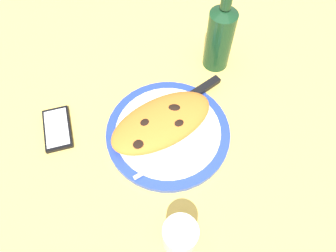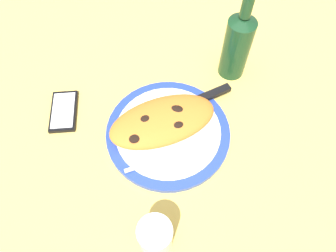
% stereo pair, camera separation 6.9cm
% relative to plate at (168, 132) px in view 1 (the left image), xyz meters
% --- Properties ---
extents(ground_plane, '(1.50, 1.50, 0.03)m').
position_rel_plate_xyz_m(ground_plane, '(0.00, 0.00, -0.02)').
color(ground_plane, '#DBB756').
extents(plate, '(0.30, 0.30, 0.02)m').
position_rel_plate_xyz_m(plate, '(0.00, 0.00, 0.00)').
color(plate, '#233D99').
rests_on(plate, ground_plane).
extents(calzone, '(0.28, 0.19, 0.05)m').
position_rel_plate_xyz_m(calzone, '(-0.01, 0.01, 0.03)').
color(calzone, orange).
rests_on(calzone, plate).
extents(fork, '(0.17, 0.06, 0.00)m').
position_rel_plate_xyz_m(fork, '(-0.01, -0.07, 0.01)').
color(fork, silver).
rests_on(fork, plate).
extents(knife, '(0.24, 0.10, 0.01)m').
position_rel_plate_xyz_m(knife, '(0.09, 0.08, 0.01)').
color(knife, silver).
rests_on(knife, plate).
extents(smartphone, '(0.07, 0.12, 0.01)m').
position_rel_plate_xyz_m(smartphone, '(-0.25, 0.09, -0.00)').
color(smartphone, black).
rests_on(smartphone, ground_plane).
extents(water_glass, '(0.07, 0.07, 0.09)m').
position_rel_plate_xyz_m(water_glass, '(-0.05, -0.24, 0.03)').
color(water_glass, silver).
rests_on(water_glass, ground_plane).
extents(wine_bottle, '(0.07, 0.07, 0.25)m').
position_rel_plate_xyz_m(wine_bottle, '(0.19, 0.18, 0.09)').
color(wine_bottle, '#14381E').
rests_on(wine_bottle, ground_plane).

